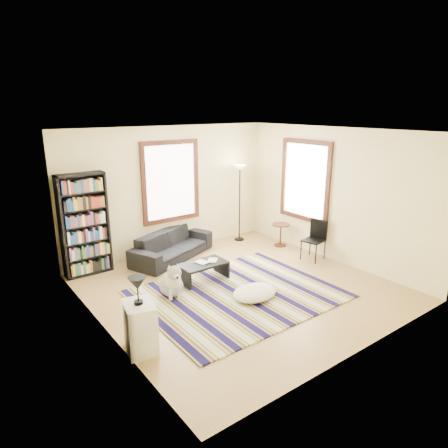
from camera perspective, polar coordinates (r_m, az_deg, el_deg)
floor at (r=7.43m, az=2.33°, el=-9.43°), size 5.00×5.00×0.10m
ceiling at (r=6.69m, az=2.62°, el=13.51°), size 5.00×5.00×0.10m
wall_back at (r=8.99m, az=-7.83°, el=4.83°), size 5.00×0.10×2.80m
wall_front at (r=5.28m, az=20.16°, el=-4.45°), size 5.00×0.10×2.80m
wall_left at (r=5.73m, az=-17.80°, el=-2.59°), size 0.10×5.00×2.80m
wall_right at (r=8.71m, az=15.67°, el=3.99°), size 0.10×5.00×2.80m
window_back at (r=8.88m, az=-7.63°, el=6.01°), size 1.20×0.06×1.60m
window_right at (r=9.11m, az=11.50°, el=6.09°), size 0.06×1.20×1.60m
rug at (r=7.16m, az=2.01°, el=-9.94°), size 3.34×2.67×0.02m
sofa at (r=8.74m, az=-7.41°, el=-3.03°), size 1.48×2.16×0.59m
bookshelf at (r=8.13m, az=-19.30°, el=-0.13°), size 0.90×0.30×2.00m
coffee_table at (r=7.62m, az=-3.00°, el=-6.84°), size 0.98×0.65×0.36m
book_a at (r=7.50m, az=-3.66°, el=-5.67°), size 0.27×0.23×0.02m
book_b at (r=7.66m, az=-2.29°, el=-5.16°), size 0.29×0.29×0.02m
floor_cushion at (r=7.01m, az=4.39°, el=-9.75°), size 0.97×0.84×0.21m
floor_lamp at (r=9.69m, az=2.24°, el=2.97°), size 0.34×0.34×1.86m
side_table at (r=9.53m, az=8.08°, el=-1.55°), size 0.50×0.50×0.54m
folding_chair at (r=8.77m, az=12.66°, el=-2.30°), size 0.49×0.48×0.86m
white_cabinet at (r=5.64m, az=-11.89°, el=-14.24°), size 0.48×0.57×0.70m
table_lamp at (r=5.38m, az=-12.23°, el=-9.28°), size 0.31×0.31×0.38m
dog at (r=7.05m, az=-7.58°, el=-7.79°), size 0.57×0.71×0.63m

